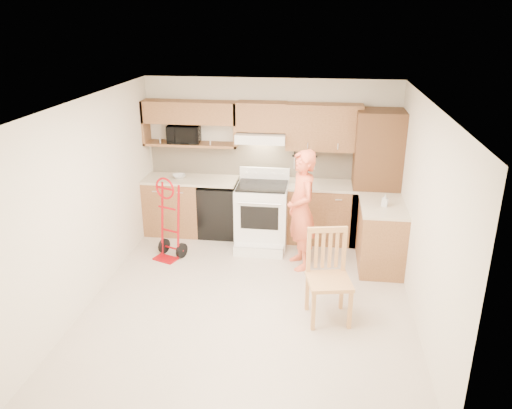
% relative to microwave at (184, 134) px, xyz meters
% --- Properties ---
extents(floor, '(4.00, 4.50, 0.02)m').
position_rel_microwave_xyz_m(floor, '(1.36, -2.08, -1.64)').
color(floor, '#C1B2A0').
rests_on(floor, ground).
extents(ceiling, '(4.00, 4.50, 0.02)m').
position_rel_microwave_xyz_m(ceiling, '(1.36, -2.08, 0.88)').
color(ceiling, white).
rests_on(ceiling, ground).
extents(wall_back, '(4.00, 0.02, 2.50)m').
position_rel_microwave_xyz_m(wall_back, '(1.36, 0.17, -0.38)').
color(wall_back, silver).
rests_on(wall_back, ground).
extents(wall_front, '(4.00, 0.02, 2.50)m').
position_rel_microwave_xyz_m(wall_front, '(1.36, -4.34, -0.38)').
color(wall_front, silver).
rests_on(wall_front, ground).
extents(wall_left, '(0.02, 4.50, 2.50)m').
position_rel_microwave_xyz_m(wall_left, '(-0.65, -2.08, -0.38)').
color(wall_left, silver).
rests_on(wall_left, ground).
extents(wall_right, '(0.02, 4.50, 2.50)m').
position_rel_microwave_xyz_m(wall_right, '(3.37, -2.08, -0.38)').
color(wall_right, silver).
rests_on(wall_right, ground).
extents(backsplash, '(3.92, 0.03, 0.55)m').
position_rel_microwave_xyz_m(backsplash, '(1.36, 0.15, -0.43)').
color(backsplash, beige).
rests_on(backsplash, wall_back).
extents(lower_cab_left, '(0.90, 0.60, 0.90)m').
position_rel_microwave_xyz_m(lower_cab_left, '(-0.19, -0.14, -1.18)').
color(lower_cab_left, '#9B663D').
rests_on(lower_cab_left, ground).
extents(dishwasher, '(0.60, 0.60, 0.85)m').
position_rel_microwave_xyz_m(dishwasher, '(0.56, -0.14, -1.21)').
color(dishwasher, black).
rests_on(dishwasher, ground).
extents(lower_cab_right, '(1.14, 0.60, 0.90)m').
position_rel_microwave_xyz_m(lower_cab_right, '(2.19, -0.14, -1.18)').
color(lower_cab_right, '#9B663D').
rests_on(lower_cab_right, ground).
extents(countertop_left, '(1.50, 0.63, 0.04)m').
position_rel_microwave_xyz_m(countertop_left, '(0.11, -0.13, -0.71)').
color(countertop_left, beige).
rests_on(countertop_left, lower_cab_left).
extents(countertop_right, '(1.14, 0.63, 0.04)m').
position_rel_microwave_xyz_m(countertop_right, '(2.19, -0.13, -0.71)').
color(countertop_right, beige).
rests_on(countertop_right, lower_cab_right).
extents(cab_return_right, '(0.60, 1.00, 0.90)m').
position_rel_microwave_xyz_m(cab_return_right, '(3.06, -0.94, -1.18)').
color(cab_return_right, '#9B663D').
rests_on(cab_return_right, ground).
extents(countertop_return, '(0.63, 1.00, 0.04)m').
position_rel_microwave_xyz_m(countertop_return, '(3.06, -0.94, -0.71)').
color(countertop_return, beige).
rests_on(countertop_return, cab_return_right).
extents(pantry_tall, '(0.70, 0.60, 2.10)m').
position_rel_microwave_xyz_m(pantry_tall, '(3.01, -0.14, -0.58)').
color(pantry_tall, '#52351A').
rests_on(pantry_tall, ground).
extents(upper_cab_left, '(1.50, 0.33, 0.34)m').
position_rel_microwave_xyz_m(upper_cab_left, '(0.11, 0.00, 0.35)').
color(upper_cab_left, '#9B663D').
rests_on(upper_cab_left, wall_back).
extents(upper_shelf_mw, '(1.50, 0.33, 0.04)m').
position_rel_microwave_xyz_m(upper_shelf_mw, '(0.11, 0.00, -0.16)').
color(upper_shelf_mw, '#9B663D').
rests_on(upper_shelf_mw, wall_back).
extents(upper_cab_center, '(0.76, 0.33, 0.44)m').
position_rel_microwave_xyz_m(upper_cab_center, '(1.24, 0.00, 0.31)').
color(upper_cab_center, '#9B663D').
rests_on(upper_cab_center, wall_back).
extents(upper_cab_right, '(1.14, 0.33, 0.70)m').
position_rel_microwave_xyz_m(upper_cab_right, '(2.19, 0.00, 0.17)').
color(upper_cab_right, '#9B663D').
rests_on(upper_cab_right, wall_back).
extents(range_hood, '(0.76, 0.46, 0.14)m').
position_rel_microwave_xyz_m(range_hood, '(1.24, -0.06, -0.00)').
color(range_hood, white).
rests_on(range_hood, wall_back).
extents(knife_strip, '(0.40, 0.05, 0.29)m').
position_rel_microwave_xyz_m(knife_strip, '(1.91, 0.12, -0.39)').
color(knife_strip, black).
rests_on(knife_strip, backsplash).
extents(microwave, '(0.54, 0.39, 0.28)m').
position_rel_microwave_xyz_m(microwave, '(0.00, 0.00, 0.00)').
color(microwave, black).
rests_on(microwave, upper_shelf_mw).
extents(range, '(0.78, 1.03, 1.16)m').
position_rel_microwave_xyz_m(range, '(1.30, -0.48, -1.05)').
color(range, white).
rests_on(range, ground).
extents(person, '(0.61, 0.73, 1.72)m').
position_rel_microwave_xyz_m(person, '(1.93, -1.10, -0.77)').
color(person, '#E8613E').
rests_on(person, ground).
extents(hand_truck, '(0.56, 0.54, 1.13)m').
position_rel_microwave_xyz_m(hand_truck, '(-0.01, -1.09, -1.07)').
color(hand_truck, '#A90810').
rests_on(hand_truck, ground).
extents(dining_chair, '(0.59, 0.62, 1.09)m').
position_rel_microwave_xyz_m(dining_chair, '(2.33, -2.41, -1.08)').
color(dining_chair, tan).
rests_on(dining_chair, ground).
extents(soap_bottle, '(0.09, 0.09, 0.17)m').
position_rel_microwave_xyz_m(soap_bottle, '(3.06, -1.00, -0.61)').
color(soap_bottle, white).
rests_on(soap_bottle, countertop_return).
extents(bowl, '(0.28, 0.28, 0.05)m').
position_rel_microwave_xyz_m(bowl, '(-0.08, -0.13, -0.66)').
color(bowl, white).
rests_on(bowl, countertop_left).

